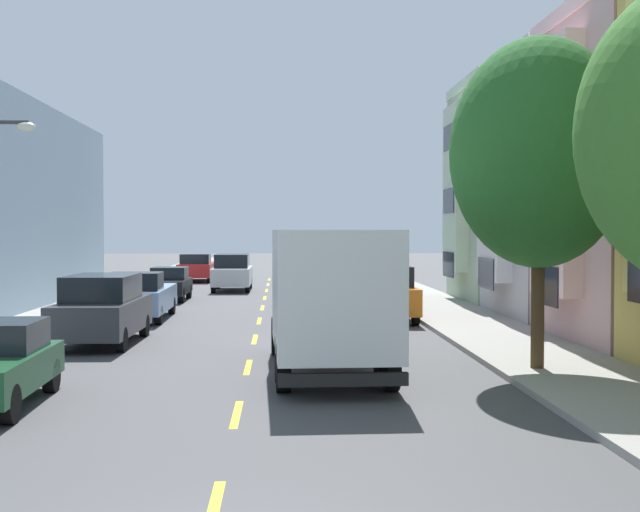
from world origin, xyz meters
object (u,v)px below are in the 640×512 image
Objects in this scene: parked_suv_orange at (384,292)px; moving_white_sedan at (232,272)px; parked_hatchback_black at (169,284)px; parked_suv_teal at (364,281)px; parked_pickup_sky at (140,297)px; parked_suv_silver at (341,266)px; delivery_box_truck at (328,291)px; parked_suv_charcoal at (102,309)px; parked_pickup_red at (197,268)px; street_tree_second at (539,153)px.

moving_white_sedan is (-6.21, 14.88, 0.00)m from parked_suv_orange.
parked_suv_teal is (8.66, -2.19, 0.23)m from parked_hatchback_black.
parked_pickup_sky is at bearing -99.62° from moving_white_sedan.
moving_white_sedan is (-6.28, -7.82, 0.00)m from parked_suv_silver.
delivery_box_truck is 1.49× the size of parked_suv_orange.
parked_pickup_red is at bearing 90.48° from parked_suv_charcoal.
parked_pickup_red is at bearing 117.77° from parked_suv_teal.
delivery_box_truck is (-4.60, 0.40, -3.03)m from street_tree_second.
delivery_box_truck reaches higher than parked_suv_silver.
street_tree_second is 1.50× the size of parked_suv_silver.
delivery_box_truck is at bearing 175.08° from street_tree_second.
parked_suv_orange is (0.07, -6.56, 0.00)m from parked_suv_teal.
moving_white_sedan is (-6.14, 8.33, 0.00)m from parked_suv_teal.
delivery_box_truck is at bearing -72.71° from parked_hatchback_black.
delivery_box_truck reaches higher than moving_white_sedan.
street_tree_second is 1.01× the size of delivery_box_truck.
parked_suv_teal reaches higher than parked_pickup_sky.
parked_pickup_sky is 14.62m from moving_white_sedan.
parked_pickup_red is 1.11× the size of parked_suv_orange.
street_tree_second is 27.73m from moving_white_sedan.
parked_pickup_sky and parked_pickup_red have the same top height.
delivery_box_truck reaches higher than parked_pickup_sky.
parked_pickup_sky is (-6.05, 11.40, -1.00)m from delivery_box_truck.
moving_white_sedan reaches higher than parked_pickup_red.
parked_hatchback_black is (-6.12, 19.68, -1.07)m from delivery_box_truck.
delivery_box_truck is 1.35× the size of parked_pickup_red.
street_tree_second is 12.53m from parked_suv_charcoal.
parked_suv_teal is at bearing 81.75° from delivery_box_truck.
parked_pickup_sky is 1.11× the size of moving_white_sedan.
parked_suv_silver and parked_suv_orange have the same top height.
parked_suv_charcoal is 1.00× the size of parked_suv_orange.
parked_pickup_red is 1.11× the size of moving_white_sedan.
parked_suv_orange is at bearing -89.40° from parked_suv_teal.
parked_suv_orange is at bearing 34.42° from parked_suv_charcoal.
parked_pickup_sky is (-8.72, -22.23, -0.16)m from parked_suv_silver.
parked_pickup_red is 1.10× the size of parked_suv_charcoal.
parked_hatchback_black is (-8.80, -13.96, -0.23)m from parked_suv_silver.
parked_suv_silver reaches higher than parked_pickup_sky.
parked_pickup_sky is at bearing 132.07° from street_tree_second.
parked_pickup_sky is 8.67m from parked_suv_orange.
moving_white_sedan is (2.52, 6.14, 0.23)m from parked_hatchback_black.
parked_suv_orange is (-0.07, -22.71, 0.00)m from parked_suv_silver.
street_tree_second is 1.51× the size of moving_white_sedan.
delivery_box_truck is 1.48× the size of parked_suv_charcoal.
moving_white_sedan is at bearing -72.40° from parked_pickup_red.
parked_pickup_red is 18.87m from parked_suv_teal.
delivery_box_truck is 11.26m from parked_suv_orange.
parked_suv_silver is 8.95m from parked_pickup_red.
parked_hatchback_black is 0.75× the size of parked_pickup_red.
parked_suv_teal is 15.11m from parked_suv_charcoal.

